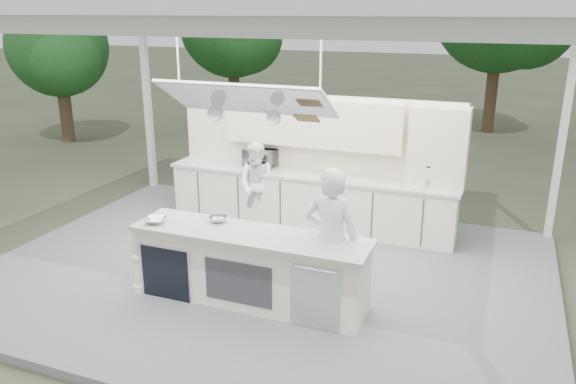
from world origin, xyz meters
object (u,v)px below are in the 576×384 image
at_px(demo_island, 249,267).
at_px(head_chef, 331,240).
at_px(back_counter, 309,199).
at_px(sous_chef, 258,185).

bearing_deg(demo_island, head_chef, 11.62).
xyz_separation_m(demo_island, back_counter, (-0.18, 2.81, 0.00)).
xyz_separation_m(demo_island, sous_chef, (-0.97, 2.46, 0.27)).
relative_size(back_counter, head_chef, 2.73).
bearing_deg(head_chef, sous_chef, -51.20).
bearing_deg(sous_chef, back_counter, 17.43).
height_order(demo_island, head_chef, head_chef).
xyz_separation_m(back_counter, sous_chef, (-0.79, -0.35, 0.27)).
bearing_deg(sous_chef, demo_island, -74.81).
height_order(demo_island, back_counter, same).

